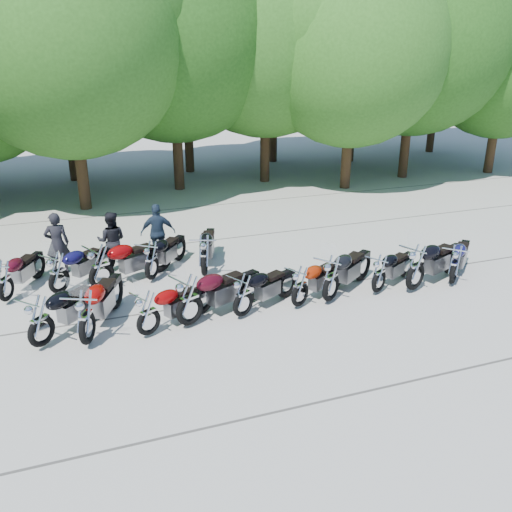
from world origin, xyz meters
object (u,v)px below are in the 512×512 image
object	(u,v)px
motorcycle_8	(416,266)
rider_1	(112,241)
motorcycle_6	(331,277)
motorcycle_10	(4,280)
motorcycle_14	(204,254)
motorcycle_11	(58,272)
motorcycle_3	(189,299)
motorcycle_9	(455,263)
motorcycle_7	(379,273)
motorcycle_12	(101,266)
motorcycle_0	(40,320)
motorcycle_4	(243,294)
rider_2	(158,233)
motorcycle_2	(148,312)
rider_3	(57,243)
motorcycle_1	(86,316)
motorcycle_5	(300,285)
motorcycle_13	(151,259)

from	to	relation	value
motorcycle_8	rider_1	distance (m)	8.26
motorcycle_6	motorcycle_10	xyz separation A→B (m)	(-7.49, 2.69, -0.08)
motorcycle_10	rider_1	bearing A→B (deg)	-126.66
motorcycle_14	motorcycle_11	bearing A→B (deg)	18.39
motorcycle_3	motorcycle_9	world-z (taller)	motorcycle_3
motorcycle_7	motorcycle_10	bearing A→B (deg)	44.69
motorcycle_7	motorcycle_6	bearing A→B (deg)	63.44
motorcycle_9	motorcycle_12	xyz separation A→B (m)	(-8.75, 2.73, 0.08)
motorcycle_0	motorcycle_4	bearing A→B (deg)	-134.72
motorcycle_4	rider_2	distance (m)	4.48
rider_1	motorcycle_2	bearing A→B (deg)	109.98
motorcycle_8	motorcycle_4	bearing A→B (deg)	66.99
motorcycle_7	motorcycle_12	distance (m)	7.08
motorcycle_0	motorcycle_6	distance (m)	6.64
motorcycle_12	motorcycle_7	bearing A→B (deg)	-136.65
rider_1	motorcycle_4	bearing A→B (deg)	137.20
motorcycle_11	rider_1	size ratio (longest dim) A/B	1.35
motorcycle_7	rider_2	bearing A→B (deg)	20.04
rider_2	rider_3	xyz separation A→B (m)	(-2.78, -0.04, 0.02)
motorcycle_0	motorcycle_11	distance (m)	2.66
motorcycle_4	motorcycle_9	size ratio (longest dim) A/B	0.98
motorcycle_4	motorcycle_14	bearing A→B (deg)	-22.11
motorcycle_9	motorcycle_14	bearing A→B (deg)	24.08
motorcycle_1	motorcycle_12	size ratio (longest dim) A/B	1.00
motorcycle_7	motorcycle_5	bearing A→B (deg)	62.59
motorcycle_10	motorcycle_11	bearing A→B (deg)	-152.36
motorcycle_3	rider_3	distance (m)	5.07
motorcycle_10	motorcycle_9	bearing A→B (deg)	-168.07
motorcycle_3	motorcycle_4	bearing A→B (deg)	-113.20
motorcycle_3	rider_3	size ratio (longest dim) A/B	1.42
motorcycle_10	motorcycle_2	bearing A→B (deg)	162.83
motorcycle_8	motorcycle_11	distance (m)	9.04
motorcycle_0	motorcycle_9	world-z (taller)	motorcycle_0
motorcycle_11	rider_3	xyz separation A→B (m)	(0.03, 1.52, 0.24)
motorcycle_7	motorcycle_2	bearing A→B (deg)	63.45
motorcycle_3	motorcycle_13	world-z (taller)	motorcycle_3
motorcycle_6	motorcycle_7	distance (m)	1.40
motorcycle_4	motorcycle_13	xyz separation A→B (m)	(-1.63, 2.84, 0.02)
motorcycle_6	motorcycle_7	xyz separation A→B (m)	(1.39, 0.05, -0.10)
motorcycle_5	motorcycle_8	world-z (taller)	motorcycle_8
motorcycle_12	motorcycle_10	bearing A→B (deg)	62.26
motorcycle_0	motorcycle_5	bearing A→B (deg)	-133.95
motorcycle_1	rider_1	distance (m)	4.31
motorcycle_4	motorcycle_6	xyz separation A→B (m)	(2.27, 0.04, 0.08)
motorcycle_7	rider_3	xyz separation A→B (m)	(-7.61, 4.19, 0.29)
motorcycle_10	motorcycle_13	world-z (taller)	motorcycle_13
motorcycle_2	rider_2	xyz separation A→B (m)	(1.02, 4.45, 0.26)
motorcycle_8	motorcycle_13	xyz separation A→B (m)	(-6.22, 2.94, -0.09)
motorcycle_2	rider_1	bearing A→B (deg)	-22.81
motorcycle_10	motorcycle_3	bearing A→B (deg)	171.67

